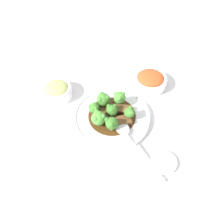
{
  "coord_description": "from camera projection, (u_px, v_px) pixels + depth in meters",
  "views": [
    {
      "loc": [
        0.42,
        0.01,
        0.59
      ],
      "look_at": [
        0.0,
        0.0,
        0.03
      ],
      "focal_mm": 35.0,
      "sensor_mm": 36.0,
      "label": 1
    }
  ],
  "objects": [
    {
      "name": "broccoli_floret_1",
      "position": [
        94.0,
        108.0,
        0.7
      ],
      "size": [
        0.04,
        0.04,
        0.04
      ],
      "color": "#8EB756",
      "rests_on": "main_plate"
    },
    {
      "name": "beef_strip_2",
      "position": [
        122.0,
        109.0,
        0.72
      ],
      "size": [
        0.04,
        0.06,
        0.02
      ],
      "color": "brown",
      "rests_on": "main_plate"
    },
    {
      "name": "broccoli_floret_3",
      "position": [
        112.0,
        109.0,
        0.7
      ],
      "size": [
        0.04,
        0.04,
        0.04
      ],
      "color": "#8EB756",
      "rests_on": "main_plate"
    },
    {
      "name": "broccoli_floret_4",
      "position": [
        129.0,
        113.0,
        0.68
      ],
      "size": [
        0.03,
        0.03,
        0.05
      ],
      "color": "#8EB756",
      "rests_on": "main_plate"
    },
    {
      "name": "side_bowl_appetizer",
      "position": [
        57.0,
        90.0,
        0.77
      ],
      "size": [
        0.1,
        0.1,
        0.05
      ],
      "color": "white",
      "rests_on": "ground_plane"
    },
    {
      "name": "ground_plane",
      "position": [
        112.0,
        118.0,
        0.73
      ],
      "size": [
        4.0,
        4.0,
        0.0
      ],
      "primitive_type": "plane",
      "color": "silver"
    },
    {
      "name": "broccoli_floret_5",
      "position": [
        103.0,
        99.0,
        0.71
      ],
      "size": [
        0.04,
        0.04,
        0.05
      ],
      "color": "#8EB756",
      "rests_on": "main_plate"
    },
    {
      "name": "beef_strip_1",
      "position": [
        121.0,
        121.0,
        0.69
      ],
      "size": [
        0.05,
        0.07,
        0.01
      ],
      "color": "brown",
      "rests_on": "main_plate"
    },
    {
      "name": "beef_strip_0",
      "position": [
        111.0,
        104.0,
        0.73
      ],
      "size": [
        0.06,
        0.06,
        0.01
      ],
      "color": "brown",
      "rests_on": "main_plate"
    },
    {
      "name": "broccoli_floret_6",
      "position": [
        110.0,
        123.0,
        0.65
      ],
      "size": [
        0.04,
        0.04,
        0.05
      ],
      "color": "#8EB756",
      "rests_on": "main_plate"
    },
    {
      "name": "main_plate",
      "position": [
        112.0,
        116.0,
        0.72
      ],
      "size": [
        0.25,
        0.25,
        0.02
      ],
      "color": "white",
      "rests_on": "ground_plane"
    },
    {
      "name": "serving_spoon",
      "position": [
        126.0,
        133.0,
        0.66
      ],
      "size": [
        0.21,
        0.14,
        0.01
      ],
      "color": "silver",
      "rests_on": "main_plate"
    },
    {
      "name": "beef_strip_3",
      "position": [
        102.0,
        112.0,
        0.71
      ],
      "size": [
        0.06,
        0.03,
        0.01
      ],
      "color": "brown",
      "rests_on": "main_plate"
    },
    {
      "name": "broccoli_floret_0",
      "position": [
        119.0,
        98.0,
        0.72
      ],
      "size": [
        0.04,
        0.04,
        0.05
      ],
      "color": "#8EB756",
      "rests_on": "main_plate"
    },
    {
      "name": "broccoli_floret_2",
      "position": [
        99.0,
        118.0,
        0.67
      ],
      "size": [
        0.05,
        0.05,
        0.05
      ],
      "color": "#7FA84C",
      "rests_on": "main_plate"
    },
    {
      "name": "sauce_dish",
      "position": [
        164.0,
        162.0,
        0.62
      ],
      "size": [
        0.07,
        0.07,
        0.01
      ],
      "color": "white",
      "rests_on": "ground_plane"
    },
    {
      "name": "side_bowl_kimchi",
      "position": [
        150.0,
        80.0,
        0.8
      ],
      "size": [
        0.12,
        0.12,
        0.05
      ],
      "color": "white",
      "rests_on": "ground_plane"
    },
    {
      "name": "beef_strip_4",
      "position": [
        110.0,
        120.0,
        0.69
      ],
      "size": [
        0.05,
        0.06,
        0.01
      ],
      "color": "#56331E",
      "rests_on": "main_plate"
    }
  ]
}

